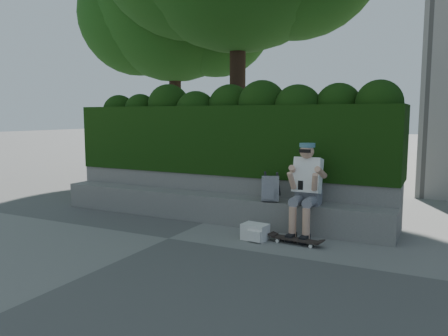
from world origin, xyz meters
The scene contains 9 objects.
ground centered at (0.00, 0.00, 0.00)m, with size 80.00×80.00×0.00m, color slate.
bench_ledge centered at (0.00, 1.25, 0.23)m, with size 6.00×0.45×0.45m, color gray.
planter_wall centered at (0.00, 1.73, 0.38)m, with size 6.00×0.50×0.75m, color gray.
hedge centered at (0.00, 1.95, 1.35)m, with size 6.00×1.00×1.20m, color black.
tree_right centered at (-3.95, 6.27, 5.20)m, with size 4.81×4.81×7.62m.
person centered at (1.73, 1.07, 0.75)m, with size 0.40×0.76×1.38m.
skateboard centered at (1.74, 0.57, 0.06)m, with size 0.72×0.25×0.07m.
backpack_plaid centered at (1.13, 1.15, 0.65)m, with size 0.27×0.14×0.39m, color #A09FA4.
backpack_ground centered at (1.15, 0.52, 0.12)m, with size 0.36×0.25×0.23m, color silver.
Camera 1 is at (3.52, -5.16, 1.78)m, focal length 35.00 mm.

